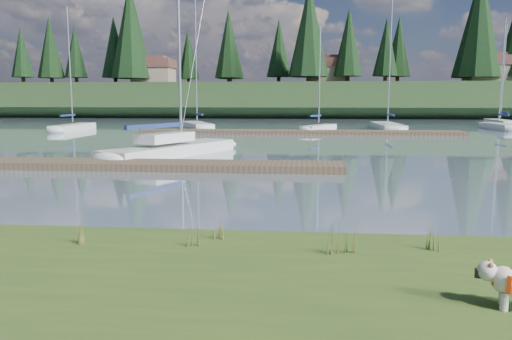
# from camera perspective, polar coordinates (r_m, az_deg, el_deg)

# --- Properties ---
(ground) EXTENTS (200.00, 200.00, 0.00)m
(ground) POSITION_cam_1_polar(r_m,az_deg,el_deg) (40.85, 2.09, 4.16)
(ground) COLOR slate
(ground) RESTS_ON ground
(ridge) EXTENTS (200.00, 20.00, 5.00)m
(ridge) POSITION_cam_1_polar(r_m,az_deg,el_deg) (83.72, 3.84, 7.90)
(ridge) COLOR #1D3218
(ridge) RESTS_ON ground
(sailboat_main) EXTENTS (5.68, 9.51, 13.71)m
(sailboat_main) POSITION_cam_1_polar(r_m,az_deg,el_deg) (25.87, -8.61, 2.69)
(sailboat_main) COLOR silver
(sailboat_main) RESTS_ON ground
(dock_near) EXTENTS (16.00, 2.00, 0.30)m
(dock_near) POSITION_cam_1_polar(r_m,az_deg,el_deg) (20.87, -12.41, 0.55)
(dock_near) COLOR #4C3D2C
(dock_near) RESTS_ON ground
(dock_far) EXTENTS (26.00, 2.20, 0.30)m
(dock_far) POSITION_cam_1_polar(r_m,az_deg,el_deg) (40.78, 4.91, 4.34)
(dock_far) COLOR #4C3D2C
(dock_far) RESTS_ON ground
(sailboat_bg_0) EXTENTS (1.57, 7.51, 10.92)m
(sailboat_bg_0) POSITION_cam_1_polar(r_m,az_deg,el_deg) (48.48, -19.85, 4.69)
(sailboat_bg_0) COLOR silver
(sailboat_bg_0) RESTS_ON ground
(sailboat_bg_1) EXTENTS (4.99, 8.56, 12.76)m
(sailboat_bg_1) POSITION_cam_1_polar(r_m,az_deg,el_deg) (49.37, -6.92, 5.17)
(sailboat_bg_1) COLOR silver
(sailboat_bg_1) RESTS_ON ground
(sailboat_bg_2) EXTENTS (3.64, 5.74, 9.03)m
(sailboat_bg_2) POSITION_cam_1_polar(r_m,az_deg,el_deg) (44.27, 7.44, 4.84)
(sailboat_bg_2) COLOR silver
(sailboat_bg_2) RESTS_ON ground
(sailboat_bg_3) EXTENTS (2.06, 9.76, 14.10)m
(sailboat_bg_3) POSITION_cam_1_polar(r_m,az_deg,el_deg) (48.86, 14.63, 4.93)
(sailboat_bg_3) COLOR silver
(sailboat_bg_3) RESTS_ON ground
(sailboat_bg_4) EXTENTS (1.58, 6.89, 10.22)m
(sailboat_bg_4) POSITION_cam_1_polar(r_m,az_deg,el_deg) (52.15, 25.72, 4.59)
(sailboat_bg_4) COLOR silver
(sailboat_bg_4) RESTS_ON ground
(sailboat_bg_5) EXTENTS (1.80, 7.58, 10.80)m
(sailboat_bg_5) POSITION_cam_1_polar(r_m,az_deg,el_deg) (61.51, 25.94, 4.99)
(sailboat_bg_5) COLOR silver
(sailboat_bg_5) RESTS_ON ground
(weed_0) EXTENTS (0.17, 0.14, 0.57)m
(weed_0) POSITION_cam_1_polar(r_m,az_deg,el_deg) (8.61, -7.23, -7.06)
(weed_0) COLOR #475B23
(weed_0) RESTS_ON bank
(weed_1) EXTENTS (0.17, 0.14, 0.40)m
(weed_1) POSITION_cam_1_polar(r_m,az_deg,el_deg) (8.99, -4.19, -6.84)
(weed_1) COLOR #475B23
(weed_1) RESTS_ON bank
(weed_2) EXTENTS (0.17, 0.14, 0.55)m
(weed_2) POSITION_cam_1_polar(r_m,az_deg,el_deg) (8.22, 8.78, -7.89)
(weed_2) COLOR #475B23
(weed_2) RESTS_ON bank
(weed_3) EXTENTS (0.17, 0.14, 0.54)m
(weed_3) POSITION_cam_1_polar(r_m,az_deg,el_deg) (9.18, -19.37, -6.59)
(weed_3) COLOR #475B23
(weed_3) RESTS_ON bank
(weed_4) EXTENTS (0.17, 0.14, 0.50)m
(weed_4) POSITION_cam_1_polar(r_m,az_deg,el_deg) (8.33, 10.69, -7.86)
(weed_4) COLOR #475B23
(weed_4) RESTS_ON bank
(weed_5) EXTENTS (0.17, 0.14, 0.56)m
(weed_5) POSITION_cam_1_polar(r_m,az_deg,el_deg) (8.81, 19.57, -7.14)
(weed_5) COLOR #475B23
(weed_5) RESTS_ON bank
(mud_lip) EXTENTS (60.00, 0.50, 0.14)m
(mud_lip) POSITION_cam_1_polar(r_m,az_deg,el_deg) (9.79, -8.93, -8.38)
(mud_lip) COLOR #33281C
(mud_lip) RESTS_ON ground
(conifer_1) EXTENTS (4.40, 4.40, 11.30)m
(conifer_1) POSITION_cam_1_polar(r_m,az_deg,el_deg) (92.41, -22.48, 12.79)
(conifer_1) COLOR #382619
(conifer_1) RESTS_ON ridge
(conifer_2) EXTENTS (6.60, 6.60, 16.05)m
(conifer_2) POSITION_cam_1_polar(r_m,az_deg,el_deg) (84.00, -14.14, 15.23)
(conifer_2) COLOR #382619
(conifer_2) RESTS_ON ridge
(conifer_3) EXTENTS (4.84, 4.84, 12.25)m
(conifer_3) POSITION_cam_1_polar(r_m,az_deg,el_deg) (84.08, -3.16, 14.21)
(conifer_3) COLOR #382619
(conifer_3) RESTS_ON ridge
(conifer_4) EXTENTS (6.16, 6.16, 15.10)m
(conifer_4) POSITION_cam_1_polar(r_m,az_deg,el_deg) (77.37, 6.08, 15.72)
(conifer_4) COLOR #382619
(conifer_4) RESTS_ON ridge
(conifer_5) EXTENTS (3.96, 3.96, 10.35)m
(conifer_5) POSITION_cam_1_polar(r_m,az_deg,el_deg) (82.06, 14.67, 13.48)
(conifer_5) COLOR #382619
(conifer_5) RESTS_ON ridge
(conifer_6) EXTENTS (7.04, 7.04, 17.00)m
(conifer_6) POSITION_cam_1_polar(r_m,az_deg,el_deg) (83.50, 24.14, 15.13)
(conifer_6) COLOR #382619
(conifer_6) RESTS_ON ridge
(house_0) EXTENTS (6.30, 5.30, 4.65)m
(house_0) POSITION_cam_1_polar(r_m,az_deg,el_deg) (84.41, -11.58, 11.02)
(house_0) COLOR gray
(house_0) RESTS_ON ridge
(house_1) EXTENTS (6.30, 5.30, 4.65)m
(house_1) POSITION_cam_1_polar(r_m,az_deg,el_deg) (81.89, 8.12, 11.20)
(house_1) COLOR gray
(house_1) RESTS_ON ridge
(house_2) EXTENTS (6.30, 5.30, 4.65)m
(house_2) POSITION_cam_1_polar(r_m,az_deg,el_deg) (84.46, 24.96, 10.44)
(house_2) COLOR gray
(house_2) RESTS_ON ridge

